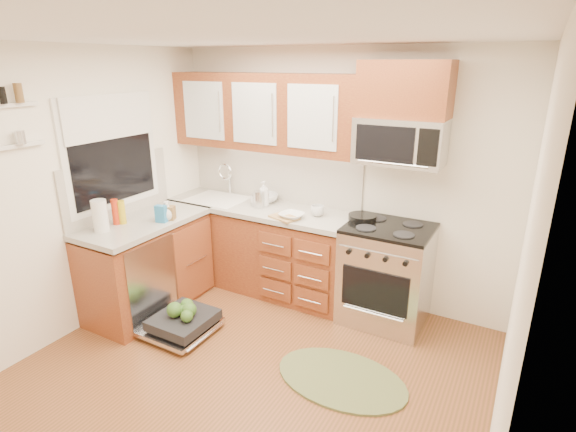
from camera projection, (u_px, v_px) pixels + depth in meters
The scene contains 37 objects.
floor at pixel (240, 383), 3.47m from camera, with size 3.50×3.50×0.00m, color brown.
ceiling at pixel (225, 35), 2.66m from camera, with size 3.50×3.50×0.00m, color white.
wall_back at pixel (335, 178), 4.51m from camera, with size 3.50×0.04×2.50m, color white.
wall_left at pixel (68, 197), 3.87m from camera, with size 0.04×3.50×2.50m, color white.
wall_right at pixel (517, 293), 2.26m from camera, with size 0.04×3.50×2.50m, color white.
base_cabinet_back at pixel (260, 249), 4.87m from camera, with size 2.05×0.60×0.85m, color maroon.
base_cabinet_left at pixel (148, 268), 4.44m from camera, with size 0.60×1.25×0.85m, color maroon.
countertop_back at pixel (259, 208), 4.71m from camera, with size 2.07×0.64×0.05m, color #ABA59C.
countertop_left at pixel (144, 223), 4.28m from camera, with size 0.64×1.27×0.05m, color #ABA59C.
backsplash_back at pixel (273, 173), 4.85m from camera, with size 2.05×0.02×0.57m, color beige.
backsplash_left at pixel (118, 187), 4.31m from camera, with size 0.02×1.25×0.57m, color beige.
upper_cabinets at pixel (264, 112), 4.50m from camera, with size 2.05×0.35×0.75m, color maroon, non-canonical shape.
cabinet_over_mw at pixel (405, 89), 3.77m from camera, with size 0.76×0.35×0.47m, color maroon.
range at pixel (386, 274), 4.19m from camera, with size 0.76×0.64×0.95m, color silver, non-canonical shape.
microwave at pixel (400, 141), 3.89m from camera, with size 0.76×0.38×0.40m, color silver, non-canonical shape.
sink at pixel (218, 210), 4.96m from camera, with size 0.62×0.50×0.26m, color white, non-canonical shape.
dishwasher at pixel (181, 323), 4.09m from camera, with size 0.70×0.60×0.20m, color silver, non-canonical shape.
window at pixel (112, 153), 4.18m from camera, with size 0.03×1.05×1.05m, color white, non-canonical shape.
window_blind at pixel (109, 117), 4.06m from camera, with size 0.02×0.96×0.40m, color white.
shelf_upper at pixel (11, 105), 3.31m from camera, with size 0.04×0.40×0.03m, color white.
shelf_lower at pixel (19, 146), 3.41m from camera, with size 0.04×0.40×0.03m, color white.
rug at pixel (341, 379), 3.50m from camera, with size 1.05×0.68×0.02m, color olive, non-canonical shape.
skillet at pixel (362, 217), 4.20m from camera, with size 0.26×0.26×0.05m, color black.
stock_pot at pixel (260, 200), 4.70m from camera, with size 0.20×0.20×0.12m, color silver.
cutting_board at pixel (284, 217), 4.31m from camera, with size 0.28×0.18×0.02m, color #A27D4A.
canister at pixel (259, 200), 4.60m from camera, with size 0.11×0.11×0.18m, color silver.
paper_towel_roll at pixel (100, 216), 3.95m from camera, with size 0.13×0.13×0.29m, color white.
mustard_bottle at pixel (122, 212), 4.15m from camera, with size 0.07×0.07×0.22m, color gold.
red_bottle at pixel (115, 212), 4.13m from camera, with size 0.06×0.06×0.24m, color red.
wooden_box at pixel (168, 213), 4.27m from camera, with size 0.13×0.09×0.13m, color brown.
blue_carton at pixel (161, 214), 4.19m from camera, with size 0.10×0.06×0.16m, color #2676B2.
bowl_a at pixel (292, 216), 4.30m from camera, with size 0.23×0.23×0.06m, color #999999.
bowl_b at pixel (265, 198), 4.81m from camera, with size 0.28×0.28×0.09m, color #999999.
cup at pixel (318, 211), 4.37m from camera, with size 0.13×0.13×0.11m, color #999999.
soap_bottle_a at pixel (264, 194), 4.64m from camera, with size 0.10×0.10×0.27m, color #999999.
soap_bottle_b at pixel (168, 210), 4.26m from camera, with size 0.08×0.08×0.18m, color #999999.
soap_bottle_c at pixel (166, 211), 4.25m from camera, with size 0.14×0.14×0.18m, color #999999.
Camera 1 is at (1.72, -2.32, 2.35)m, focal length 28.00 mm.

